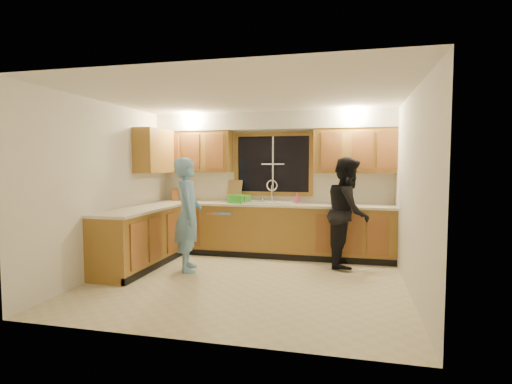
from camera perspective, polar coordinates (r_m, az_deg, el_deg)
floor at (r=5.61m, az=-1.37°, el=-12.62°), size 4.20×4.20×0.00m
ceiling at (r=5.44m, az=-1.42°, el=13.49°), size 4.20×4.20×0.00m
wall_back at (r=7.23m, az=2.45°, el=1.23°), size 4.20×0.00×4.20m
wall_left at (r=6.25m, az=-20.34°, el=0.52°), size 0.00×3.80×3.80m
wall_right at (r=5.25m, az=21.33°, el=-0.14°), size 0.00×3.80×3.80m
base_cabinets_back at (r=7.03m, az=1.96°, el=-5.50°), size 4.20×0.60×0.88m
base_cabinets_left at (r=6.49m, az=-16.22°, el=-6.47°), size 0.60×1.90×0.88m
countertop_back at (r=6.95m, az=1.94°, el=-1.78°), size 4.20×0.63×0.04m
countertop_left at (r=6.42m, az=-16.18°, el=-2.44°), size 0.63×1.90×0.04m
upper_cabinets_left at (r=7.47m, az=-8.63°, el=5.69°), size 1.35×0.33×0.75m
upper_cabinets_right at (r=6.93m, az=13.90°, el=5.74°), size 1.35×0.33×0.75m
upper_cabinets_return at (r=7.13m, az=-14.32°, el=5.69°), size 0.33×0.90×0.75m
soffit at (r=7.09m, az=2.20°, el=10.07°), size 4.20×0.35×0.30m
window_frame at (r=7.21m, az=2.44°, el=4.00°), size 1.44×0.03×1.14m
sink at (r=6.97m, az=1.97°, el=-2.05°), size 0.86×0.52×0.57m
dishwasher at (r=7.24m, az=-4.70°, el=-5.47°), size 0.60×0.56×0.82m
stove at (r=6.01m, az=-18.92°, el=-7.28°), size 0.58×0.75×0.90m
man at (r=6.08m, az=-9.69°, el=-3.18°), size 0.60×0.72×1.70m
woman at (r=6.39m, az=13.03°, el=-2.81°), size 0.70×0.87×1.71m
knife_block at (r=7.59m, az=-11.49°, el=-0.38°), size 0.15×0.15×0.22m
cutting_board at (r=7.33m, az=-3.07°, el=0.21°), size 0.31×0.18×0.39m
dish_crate at (r=6.99m, az=-2.44°, el=-1.00°), size 0.38×0.37×0.14m
soap_bottle at (r=7.04m, az=5.87°, el=-0.87°), size 0.09×0.09×0.17m
bowl at (r=6.84m, az=11.30°, el=-1.58°), size 0.26×0.26×0.05m
can_left at (r=6.86m, az=-1.47°, el=-1.24°), size 0.07×0.07×0.11m
can_right at (r=6.88m, az=0.93°, el=-1.20°), size 0.06×0.06×0.11m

